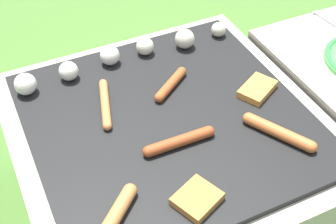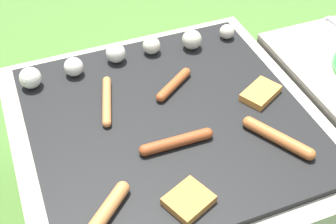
% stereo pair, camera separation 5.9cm
% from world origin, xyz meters
% --- Properties ---
extents(ground_plane, '(14.00, 14.00, 0.00)m').
position_xyz_m(ground_plane, '(0.00, 0.00, 0.00)').
color(ground_plane, '#47702D').
extents(grill, '(0.78, 0.78, 0.42)m').
position_xyz_m(grill, '(0.00, 0.00, 0.21)').
color(grill, '#A89E8C').
rests_on(grill, ground_plane).
extents(sausage_front_center, '(0.19, 0.03, 0.03)m').
position_xyz_m(sausage_front_center, '(-0.02, -0.10, 0.44)').
color(sausage_front_center, '#93421E').
rests_on(sausage_front_center, grill).
extents(sausage_back_left, '(0.13, 0.10, 0.03)m').
position_xyz_m(sausage_back_left, '(0.06, 0.10, 0.43)').
color(sausage_back_left, '#A34C23').
rests_on(sausage_back_left, grill).
extents(sausage_mid_left, '(0.11, 0.17, 0.03)m').
position_xyz_m(sausage_mid_left, '(0.21, -0.17, 0.44)').
color(sausage_mid_left, '#B7602D').
rests_on(sausage_mid_left, grill).
extents(sausage_back_right, '(0.07, 0.18, 0.02)m').
position_xyz_m(sausage_back_right, '(-0.13, 0.11, 0.43)').
color(sausage_back_right, '#C6753D').
rests_on(sausage_back_right, grill).
extents(sausage_back_center, '(0.13, 0.12, 0.03)m').
position_xyz_m(sausage_back_center, '(-0.23, -0.23, 0.44)').
color(sausage_back_center, '#C6753D').
rests_on(sausage_back_center, grill).
extents(bread_slice_left, '(0.12, 0.11, 0.02)m').
position_xyz_m(bread_slice_left, '(0.26, -0.01, 0.43)').
color(bread_slice_left, '#D18438').
rests_on(bread_slice_left, grill).
extents(bread_slice_right, '(0.12, 0.11, 0.02)m').
position_xyz_m(bread_slice_right, '(-0.05, -0.26, 0.43)').
color(bread_slice_right, '#B27033').
rests_on(bread_slice_right, grill).
extents(mushroom_row, '(0.65, 0.08, 0.06)m').
position_xyz_m(mushroom_row, '(-0.03, 0.26, 0.45)').
color(mushroom_row, silver).
rests_on(mushroom_row, grill).
extents(fork_utensil, '(0.03, 0.17, 0.01)m').
position_xyz_m(fork_utensil, '(0.66, 0.17, 0.42)').
color(fork_utensil, silver).
rests_on(fork_utensil, side_ledge).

